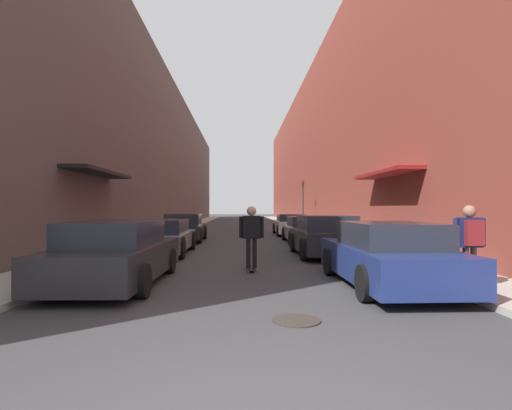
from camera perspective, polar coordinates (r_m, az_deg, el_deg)
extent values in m
plane|color=#38383A|center=(29.72, -1.92, -3.56)|extent=(147.99, 147.99, 0.00)
cube|color=#A3A099|center=(36.72, -9.39, -2.86)|extent=(1.80, 67.27, 0.12)
cube|color=#A3A099|center=(36.76, 5.44, -2.86)|extent=(1.80, 67.27, 0.12)
cube|color=#564C47|center=(37.43, -13.82, 6.39)|extent=(4.00, 67.27, 12.12)
cube|color=black|center=(15.46, -21.51, 4.33)|extent=(1.00, 4.80, 0.12)
cube|color=brown|center=(37.57, 9.86, 7.34)|extent=(4.00, 67.27, 13.39)
cube|color=maroon|center=(15.55, 18.09, 4.29)|extent=(1.00, 4.80, 0.12)
cube|color=#232326|center=(9.09, -19.25, -7.48)|extent=(1.92, 4.52, 0.67)
cube|color=#232833|center=(8.83, -19.66, -3.86)|extent=(1.66, 2.37, 0.51)
cylinder|color=black|center=(10.70, -21.65, -7.44)|extent=(0.18, 0.63, 0.63)
cylinder|color=black|center=(10.25, -12.13, -7.77)|extent=(0.18, 0.63, 0.63)
cylinder|color=black|center=(8.16, -28.25, -9.63)|extent=(0.18, 0.63, 0.63)
cylinder|color=black|center=(7.57, -15.82, -10.41)|extent=(0.18, 0.63, 0.63)
cube|color=gray|center=(14.53, -13.05, -4.97)|extent=(1.75, 4.77, 0.55)
cube|color=#232833|center=(14.27, -13.23, -2.99)|extent=(1.53, 2.48, 0.48)
cylinder|color=black|center=(16.16, -15.02, -4.93)|extent=(0.18, 0.70, 0.70)
cylinder|color=black|center=(15.87, -9.04, -5.03)|extent=(0.18, 0.70, 0.70)
cylinder|color=black|center=(13.31, -17.86, -5.90)|extent=(0.18, 0.70, 0.70)
cylinder|color=black|center=(12.95, -10.60, -6.06)|extent=(0.18, 0.70, 0.70)
cube|color=#232326|center=(19.85, -10.21, -3.68)|extent=(1.91, 4.08, 0.60)
cube|color=#232833|center=(19.63, -10.29, -2.04)|extent=(1.64, 2.14, 0.55)
cylinder|color=black|center=(21.23, -12.10, -3.85)|extent=(0.18, 0.71, 0.71)
cylinder|color=black|center=(21.00, -7.35, -3.89)|extent=(0.18, 0.71, 0.71)
cylinder|color=black|center=(18.78, -13.42, -4.30)|extent=(0.18, 0.71, 0.71)
cylinder|color=black|center=(18.52, -8.04, -4.36)|extent=(0.18, 0.71, 0.71)
cube|color=navy|center=(8.82, 18.08, -7.69)|extent=(1.82, 4.46, 0.66)
cube|color=#232833|center=(8.56, 18.59, -4.03)|extent=(1.60, 2.32, 0.49)
cylinder|color=black|center=(9.91, 10.40, -7.97)|extent=(0.18, 0.65, 0.65)
cylinder|color=black|center=(10.44, 20.04, -7.57)|extent=(0.18, 0.65, 0.65)
cylinder|color=black|center=(7.27, 15.24, -10.73)|extent=(0.18, 0.65, 0.65)
cylinder|color=black|center=(7.98, 27.68, -9.78)|extent=(0.18, 0.65, 0.65)
cube|color=#232326|center=(13.76, 9.85, -5.00)|extent=(1.92, 4.00, 0.67)
cube|color=#232833|center=(13.54, 10.02, -2.57)|extent=(1.68, 2.09, 0.51)
cylinder|color=black|center=(14.84, 5.33, -5.37)|extent=(0.18, 0.69, 0.69)
cylinder|color=black|center=(15.19, 12.30, -5.25)|extent=(0.18, 0.69, 0.69)
cylinder|color=black|center=(12.40, 6.83, -6.34)|extent=(0.18, 0.69, 0.69)
cylinder|color=black|center=(12.82, 15.08, -6.14)|extent=(0.18, 0.69, 0.69)
cube|color=#B7B7BC|center=(18.91, 7.00, -3.97)|extent=(1.75, 4.57, 0.56)
cube|color=#232833|center=(18.66, 7.11, -2.39)|extent=(1.52, 2.39, 0.50)
cylinder|color=black|center=(20.21, 4.02, -4.13)|extent=(0.18, 0.64, 0.64)
cylinder|color=black|center=(20.46, 8.68, -4.08)|extent=(0.18, 0.64, 0.64)
cylinder|color=black|center=(17.41, 5.03, -4.73)|extent=(0.18, 0.64, 0.64)
cylinder|color=black|center=(17.70, 10.41, -4.65)|extent=(0.18, 0.64, 0.64)
cube|color=silver|center=(24.22, 4.96, -3.07)|extent=(1.86, 4.51, 0.67)
cube|color=#232833|center=(23.98, 5.03, -1.80)|extent=(1.60, 2.36, 0.41)
cylinder|color=black|center=(25.52, 2.64, -3.36)|extent=(0.18, 0.64, 0.64)
cylinder|color=black|center=(25.72, 6.50, -3.33)|extent=(0.18, 0.64, 0.64)
cylinder|color=black|center=(22.75, 3.23, -3.71)|extent=(0.18, 0.64, 0.64)
cylinder|color=black|center=(22.98, 7.55, -3.68)|extent=(0.18, 0.64, 0.64)
cube|color=black|center=(10.41, -0.65, -9.05)|extent=(0.20, 0.78, 0.02)
cylinder|color=beige|center=(10.67, -1.10, -9.05)|extent=(0.03, 0.06, 0.06)
cylinder|color=beige|center=(10.67, -0.27, -9.04)|extent=(0.03, 0.06, 0.06)
cylinder|color=beige|center=(10.17, -1.04, -9.47)|extent=(0.03, 0.06, 0.06)
cylinder|color=beige|center=(10.18, -0.17, -9.46)|extent=(0.03, 0.06, 0.06)
cylinder|color=black|center=(10.36, -1.09, -6.91)|extent=(0.11, 0.11, 0.76)
cylinder|color=black|center=(10.37, -0.20, -6.91)|extent=(0.11, 0.11, 0.76)
cube|color=black|center=(10.31, -0.65, -3.18)|extent=(0.46, 0.20, 0.59)
sphere|color=tan|center=(10.30, -0.64, -0.87)|extent=(0.24, 0.24, 0.24)
cylinder|color=black|center=(10.30, -2.17, -3.18)|extent=(0.09, 0.09, 0.55)
cylinder|color=black|center=(10.32, 0.87, -3.18)|extent=(0.09, 0.09, 0.55)
cylinder|color=#332D28|center=(5.99, 5.79, -16.08)|extent=(0.70, 0.70, 0.02)
cylinder|color=#2D2D2D|center=(29.95, 6.72, 0.11)|extent=(0.10, 0.10, 3.57)
cube|color=#332D0F|center=(30.01, 6.72, 3.09)|extent=(0.16, 0.16, 0.45)
sphere|color=red|center=(29.93, 6.74, 3.32)|extent=(0.11, 0.11, 0.11)
cylinder|color=#47423D|center=(8.78, 27.77, -7.79)|extent=(0.11, 0.11, 0.75)
cylinder|color=#47423D|center=(8.86, 28.65, -7.72)|extent=(0.11, 0.11, 0.75)
cube|color=#191E4C|center=(8.76, 28.19, -3.46)|extent=(0.45, 0.20, 0.57)
sphere|color=#8C664C|center=(8.74, 28.19, -0.80)|extent=(0.24, 0.24, 0.24)
cylinder|color=#191E4C|center=(8.62, 26.66, -3.51)|extent=(0.09, 0.09, 0.54)
cylinder|color=#191E4C|center=(8.89, 29.68, -3.41)|extent=(0.09, 0.09, 0.54)
cube|color=maroon|center=(8.62, 28.74, -3.51)|extent=(0.33, 0.12, 0.48)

